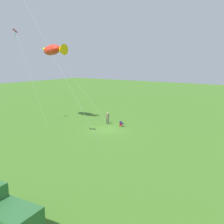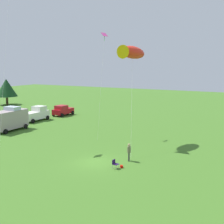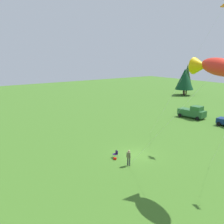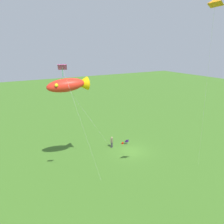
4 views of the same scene
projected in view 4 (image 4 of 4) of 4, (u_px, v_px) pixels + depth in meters
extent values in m
plane|color=#3E6F23|center=(132.00, 151.00, 31.92)|extent=(160.00, 160.00, 0.00)
cylinder|color=#37363A|center=(111.00, 145.00, 32.97)|extent=(0.14, 0.14, 0.85)
cylinder|color=#37363A|center=(112.00, 145.00, 33.13)|extent=(0.14, 0.14, 0.85)
cylinder|color=brown|center=(112.00, 140.00, 32.83)|extent=(0.44, 0.44, 0.62)
sphere|color=tan|center=(112.00, 138.00, 32.70)|extent=(0.24, 0.24, 0.24)
cylinder|color=brown|center=(111.00, 141.00, 32.72)|extent=(0.15, 0.13, 0.55)
cylinder|color=brown|center=(112.00, 140.00, 33.01)|extent=(0.15, 0.13, 0.55)
cube|color=#2A1350|center=(126.00, 142.00, 34.20)|extent=(0.53, 0.53, 0.04)
cube|color=#2A1350|center=(127.00, 141.00, 33.95)|extent=(0.48, 0.09, 0.40)
cylinder|color=#A5A8AD|center=(125.00, 143.00, 34.36)|extent=(0.03, 0.03, 0.42)
cylinder|color=#A5A8AD|center=(127.00, 142.00, 34.52)|extent=(0.03, 0.03, 0.42)
cylinder|color=#A5A8AD|center=(126.00, 144.00, 33.99)|extent=(0.03, 0.03, 0.42)
cylinder|color=#A5A8AD|center=(128.00, 143.00, 34.16)|extent=(0.03, 0.03, 0.42)
cube|color=#C21005|center=(123.00, 143.00, 34.36)|extent=(0.39, 0.37, 0.22)
ellipsoid|color=red|center=(66.00, 85.00, 23.71)|extent=(4.53, 2.76, 1.88)
cone|color=#E9BA08|center=(81.00, 84.00, 24.59)|extent=(1.43, 1.54, 1.54)
sphere|color=yellow|center=(56.00, 85.00, 22.74)|extent=(0.38, 0.38, 0.38)
cylinder|color=silver|center=(92.00, 121.00, 28.46)|extent=(7.54, 3.41, 10.70)
cylinder|color=#4C3823|center=(111.00, 147.00, 33.21)|extent=(0.04, 0.04, 0.01)
cube|color=#D03E93|center=(62.00, 67.00, 18.24)|extent=(0.90, 0.81, 0.50)
cylinder|color=green|center=(63.00, 72.00, 18.37)|extent=(0.04, 0.04, 0.74)
cylinder|color=silver|center=(85.00, 133.00, 21.64)|extent=(4.10, 1.29, 13.09)
cylinder|color=#4C3823|center=(101.00, 180.00, 25.04)|extent=(0.04, 0.04, 0.01)
pyramid|color=orange|center=(214.00, 2.00, 15.47)|extent=(1.25, 0.94, 0.64)
cylinder|color=silver|center=(204.00, 108.00, 21.83)|extent=(7.34, 5.03, 17.58)
cylinder|color=#4C3823|center=(198.00, 165.00, 28.20)|extent=(0.04, 0.04, 0.01)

